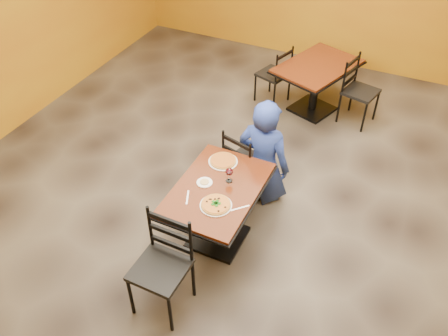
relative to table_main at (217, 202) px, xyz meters
The scene contains 17 objects.
floor 0.75m from the table_main, 90.00° to the left, with size 7.00×8.00×0.01m, color black.
table_main is the anchor object (origin of this frame).
table_second 2.89m from the table_main, 86.51° to the left, with size 1.19×1.43×0.75m.
chair_main_near 0.96m from the table_main, 96.35° to the right, with size 0.46×0.46×1.03m, color black, non-canonical shape.
chair_main_far 0.82m from the table_main, 91.87° to the left, with size 0.41×0.41×0.92m, color black, non-canonical shape.
chair_second_left 2.92m from the table_main, 99.32° to the left, with size 0.40×0.40×0.89m, color black, non-canonical shape.
chair_second_right 3.00m from the table_main, 74.03° to the left, with size 0.43×0.43×0.95m, color black, non-canonical shape.
diner 0.91m from the table_main, 79.87° to the left, with size 0.64×0.42×1.29m, color navy.
plate_main 0.32m from the table_main, 66.72° to the right, with size 0.31×0.31×0.01m, color white.
pizza_main 0.33m from the table_main, 66.72° to the right, with size 0.28×0.28×0.02m, color maroon.
plate_far 0.45m from the table_main, 106.98° to the left, with size 0.31×0.31×0.01m, color white.
pizza_far 0.46m from the table_main, 106.98° to the left, with size 0.28×0.28×0.02m, color #BD6E24.
side_plate 0.25m from the table_main, behind, with size 0.16×0.16×0.01m, color white.
dip 0.25m from the table_main, behind, with size 0.09×0.09×0.01m, color tan.
wine_glass 0.32m from the table_main, 65.99° to the left, with size 0.08×0.08×0.18m, color white, non-canonical shape.
fork 0.37m from the table_main, 129.37° to the right, with size 0.01×0.19×0.00m, color silver.
knife 0.40m from the table_main, 28.26° to the right, with size 0.01×0.21×0.00m, color silver.
Camera 1 is at (1.52, -3.57, 3.93)m, focal length 37.92 mm.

